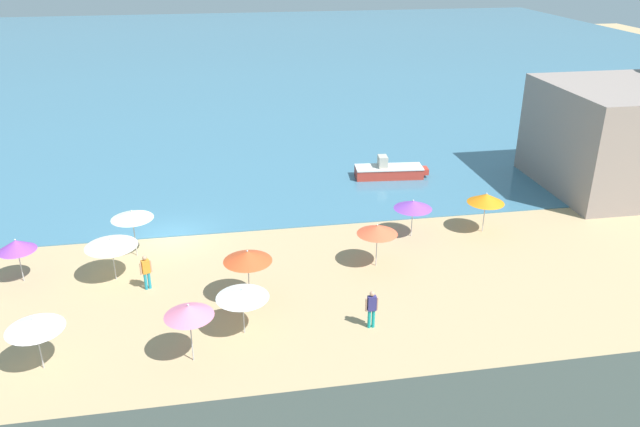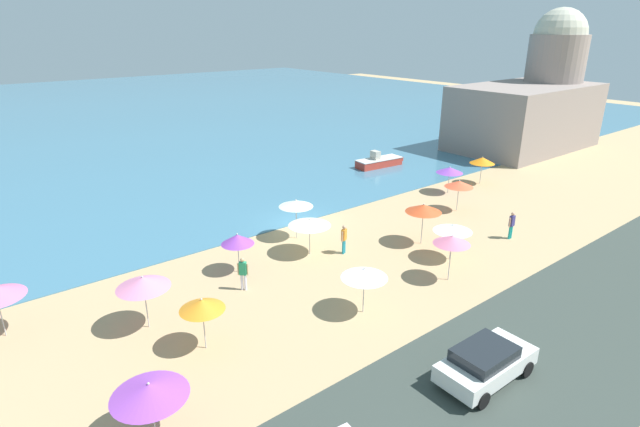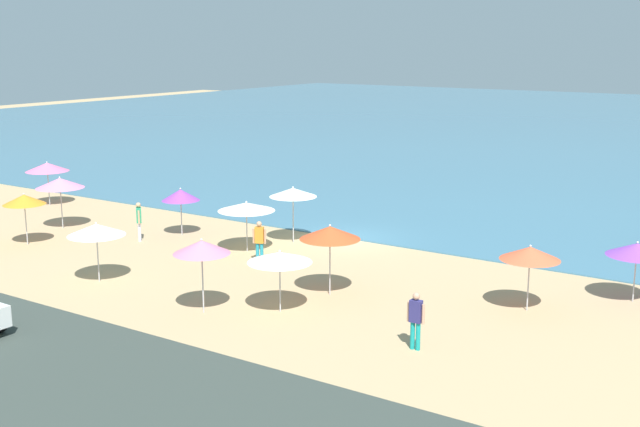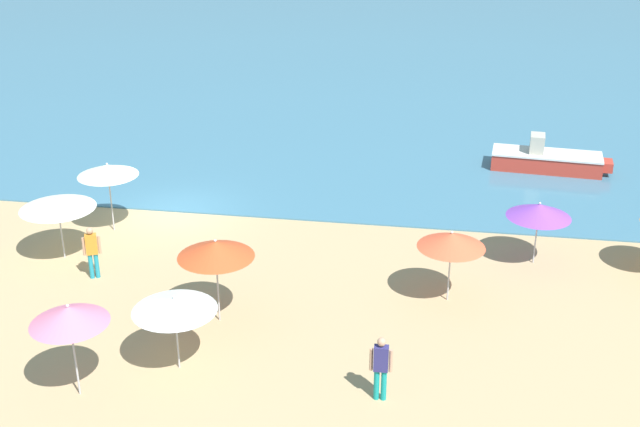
% 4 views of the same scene
% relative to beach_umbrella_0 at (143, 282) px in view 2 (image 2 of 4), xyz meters
% --- Properties ---
extents(ground_plane, '(160.00, 160.00, 0.00)m').
position_rel_beach_umbrella_0_xyz_m(ground_plane, '(12.81, 5.85, -2.25)').
color(ground_plane, tan).
extents(sea, '(150.00, 110.00, 0.05)m').
position_rel_beach_umbrella_0_xyz_m(sea, '(12.81, 60.85, -2.22)').
color(sea, teal).
rests_on(sea, ground_plane).
extents(coastal_road, '(80.00, 8.00, 0.06)m').
position_rel_beach_umbrella_0_xyz_m(coastal_road, '(12.81, -12.15, -2.22)').
color(coastal_road, '#353E39').
rests_on(coastal_road, ground_plane).
extents(beach_umbrella_0, '(2.33, 2.33, 2.56)m').
position_rel_beach_umbrella_0_xyz_m(beach_umbrella_0, '(0.00, 0.00, 0.00)').
color(beach_umbrella_0, '#B2B2B7').
rests_on(beach_umbrella_0, ground_plane).
extents(beach_umbrella_1, '(2.11, 2.11, 2.20)m').
position_rel_beach_umbrella_0_xyz_m(beach_umbrella_1, '(25.97, 3.71, -0.35)').
color(beach_umbrella_1, '#B2B2B7').
rests_on(beach_umbrella_1, ground_plane).
extents(beach_umbrella_2, '(2.06, 2.06, 2.37)m').
position_rel_beach_umbrella_0_xyz_m(beach_umbrella_2, '(30.14, 3.58, -0.21)').
color(beach_umbrella_2, '#B2B2B7').
rests_on(beach_umbrella_2, ground_plane).
extents(beach_umbrella_3, '(2.15, 2.15, 2.60)m').
position_rel_beach_umbrella_0_xyz_m(beach_umbrella_3, '(11.07, 3.96, 0.07)').
color(beach_umbrella_3, '#B2B2B7').
rests_on(beach_umbrella_3, ground_plane).
extents(beach_umbrella_4, '(1.88, 1.88, 2.37)m').
position_rel_beach_umbrella_0_xyz_m(beach_umbrella_4, '(1.29, -3.01, -0.18)').
color(beach_umbrella_4, '#B2B2B7').
rests_on(beach_umbrella_4, ground_plane).
extents(beach_umbrella_5, '(2.20, 2.20, 2.62)m').
position_rel_beach_umbrella_0_xyz_m(beach_umbrella_5, '(16.60, -1.54, 0.06)').
color(beach_umbrella_5, '#B2B2B7').
rests_on(beach_umbrella_5, ground_plane).
extents(beach_umbrella_6, '(2.48, 2.48, 2.20)m').
position_rel_beach_umbrella_0_xyz_m(beach_umbrella_6, '(-2.20, -6.42, -0.34)').
color(beach_umbrella_6, '#B2B2B7').
rests_on(beach_umbrella_6, ground_plane).
extents(beach_umbrella_7, '(1.93, 1.93, 2.60)m').
position_rel_beach_umbrella_0_xyz_m(beach_umbrella_7, '(14.09, -5.56, 0.05)').
color(beach_umbrella_7, '#B2B2B7').
rests_on(beach_umbrella_7, ground_plane).
extents(beach_umbrella_9, '(2.21, 2.21, 2.17)m').
position_rel_beach_umbrella_0_xyz_m(beach_umbrella_9, '(16.20, -4.04, -0.33)').
color(beach_umbrella_9, '#B2B2B7').
rests_on(beach_umbrella_9, ground_plane).
extents(beach_umbrella_10, '(2.49, 2.49, 2.24)m').
position_rel_beach_umbrella_0_xyz_m(beach_umbrella_10, '(10.29, 1.57, -0.26)').
color(beach_umbrella_10, '#B2B2B7').
rests_on(beach_umbrella_10, ground_plane).
extents(beach_umbrella_11, '(2.18, 2.18, 2.33)m').
position_rel_beach_umbrella_0_xyz_m(beach_umbrella_11, '(8.36, -5.07, -0.21)').
color(beach_umbrella_11, '#B2B2B7').
rests_on(beach_umbrella_11, ground_plane).
extents(beach_umbrella_12, '(2.04, 2.04, 2.32)m').
position_rel_beach_umbrella_0_xyz_m(beach_umbrella_12, '(23.16, 0.73, -0.23)').
color(beach_umbrella_12, '#B2B2B7').
rests_on(beach_umbrella_12, ground_plane).
extents(beach_umbrella_13, '(1.78, 1.78, 2.28)m').
position_rel_beach_umbrella_0_xyz_m(beach_umbrella_13, '(5.88, 2.16, -0.31)').
color(beach_umbrella_13, '#B2B2B7').
rests_on(beach_umbrella_13, ground_plane).
extents(bather_0, '(0.53, 0.35, 1.77)m').
position_rel_beach_umbrella_0_xyz_m(bather_0, '(11.91, 0.37, -1.25)').
color(bather_0, teal).
rests_on(bather_0, ground_plane).
extents(bather_1, '(0.57, 0.23, 1.78)m').
position_rel_beach_umbrella_0_xyz_m(bather_1, '(21.57, -4.56, -1.25)').
color(bather_1, teal).
rests_on(bather_1, ground_plane).
extents(bather_2, '(0.44, 0.42, 1.81)m').
position_rel_beach_umbrella_0_xyz_m(bather_2, '(5.05, 0.25, -1.23)').
color(bather_2, silver).
rests_on(bather_2, ground_plane).
extents(parked_car_1, '(4.12, 2.02, 1.46)m').
position_rel_beach_umbrella_0_xyz_m(parked_car_1, '(8.61, -11.48, -1.41)').
color(parked_car_1, silver).
rests_on(parked_car_1, coastal_road).
extents(skiff_nearshore, '(5.12, 1.97, 1.55)m').
position_rel_beach_umbrella_0_xyz_m(skiff_nearshore, '(27.23, 12.78, -1.75)').
color(skiff_nearshore, '#BE3729').
rests_on(skiff_nearshore, sea).
extents(harbor_fortress, '(16.55, 9.41, 14.49)m').
position_rel_beach_umbrella_0_xyz_m(harbor_fortress, '(46.92, 8.76, 2.64)').
color(harbor_fortress, gray).
rests_on(harbor_fortress, ground_plane).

